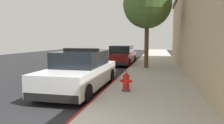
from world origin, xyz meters
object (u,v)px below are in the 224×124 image
(parked_car_silver_ahead, at_px, (122,55))
(street_tree, at_px, (147,4))
(police_cruiser, at_px, (81,71))
(fire_hydrant, at_px, (126,82))

(parked_car_silver_ahead, bearing_deg, street_tree, -52.46)
(parked_car_silver_ahead, distance_m, street_tree, 5.10)
(police_cruiser, distance_m, fire_hydrant, 1.98)
(fire_hydrant, distance_m, street_tree, 7.68)
(police_cruiser, xyz_separation_m, fire_hydrant, (1.92, -0.41, -0.25))
(parked_car_silver_ahead, xyz_separation_m, street_tree, (2.20, -2.86, 3.61))
(police_cruiser, xyz_separation_m, street_tree, (2.25, 6.22, 3.60))
(parked_car_silver_ahead, height_order, fire_hydrant, parked_car_silver_ahead)
(police_cruiser, height_order, street_tree, street_tree)
(fire_hydrant, xyz_separation_m, street_tree, (0.33, 6.63, 3.85))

